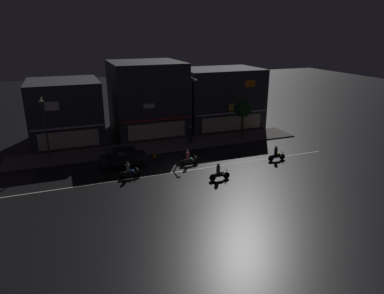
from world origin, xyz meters
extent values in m
plane|color=black|center=(0.00, 0.00, 0.00)|extent=(140.00, 140.00, 0.00)
cube|color=beige|center=(0.00, 0.00, 0.01)|extent=(30.29, 0.16, 0.01)
cube|color=#5B5954|center=(0.00, 7.38, 0.07)|extent=(31.89, 4.07, 0.14)
cube|color=#383A3F|center=(-9.57, 13.45, 3.48)|extent=(7.64, 7.96, 6.97)
cube|color=white|center=(-9.57, 9.35, 2.60)|extent=(7.26, 0.24, 0.12)
cube|color=white|center=(-10.82, 9.41, 4.97)|extent=(1.36, 0.08, 0.91)
cube|color=beige|center=(-9.57, 9.41, 1.30)|extent=(6.11, 0.06, 1.80)
cube|color=#383A3F|center=(9.57, 13.02, 3.80)|extent=(9.96, 7.10, 7.59)
cube|color=white|center=(9.57, 9.35, 2.60)|extent=(9.46, 0.24, 0.12)
cube|color=yellow|center=(9.80, 9.41, 3.32)|extent=(1.40, 0.08, 0.85)
cube|color=orange|center=(11.85, 9.41, 6.07)|extent=(1.33, 0.08, 0.84)
cube|color=beige|center=(9.57, 9.41, 1.30)|extent=(7.96, 0.06, 1.80)
cube|color=#383A3F|center=(0.00, 13.84, 4.34)|extent=(8.34, 8.74, 8.68)
cube|color=red|center=(0.00, 9.35, 2.60)|extent=(7.93, 0.24, 0.12)
cube|color=white|center=(-0.84, 9.41, 4.23)|extent=(1.24, 0.08, 0.51)
cube|color=beige|center=(0.00, 9.41, 1.30)|extent=(6.67, 0.06, 1.80)
cylinder|color=#47494C|center=(-11.56, 7.41, 3.23)|extent=(0.16, 0.16, 6.18)
cube|color=#47494C|center=(-11.56, 6.71, 6.22)|extent=(0.10, 1.40, 0.10)
ellipsoid|color=#F9E099|center=(-11.56, 6.01, 6.14)|extent=(0.44, 0.32, 0.20)
cylinder|color=#47494C|center=(3.64, 8.08, 3.75)|extent=(0.16, 0.16, 7.22)
cube|color=#47494C|center=(3.64, 7.38, 7.26)|extent=(0.10, 1.40, 0.10)
ellipsoid|color=#F9E099|center=(3.64, 6.68, 7.18)|extent=(0.44, 0.32, 0.20)
cylinder|color=#232328|center=(3.19, 7.10, 1.01)|extent=(0.35, 0.35, 1.74)
sphere|color=tan|center=(3.19, 7.10, 1.99)|extent=(0.22, 0.22, 0.22)
cylinder|color=#473323|center=(9.64, 6.97, 1.50)|extent=(0.24, 0.24, 2.72)
sphere|color=#194723|center=(9.64, 6.97, 3.70)|extent=(2.09, 2.09, 2.09)
cube|color=black|center=(-4.96, 3.25, 0.69)|extent=(4.30, 1.78, 0.76)
cube|color=black|center=(-5.17, 3.25, 1.37)|extent=(2.58, 1.57, 0.60)
cube|color=#F9F2CC|center=(-2.85, 3.85, 0.79)|extent=(0.08, 0.20, 0.12)
cube|color=#F9F2CC|center=(-2.85, 2.64, 0.79)|extent=(0.08, 0.20, 0.12)
cylinder|color=black|center=(-3.54, 4.14, 0.31)|extent=(0.62, 0.20, 0.62)
cylinder|color=black|center=(-3.54, 2.36, 0.31)|extent=(0.62, 0.20, 0.62)
cylinder|color=black|center=(-6.38, 4.14, 0.31)|extent=(0.62, 0.20, 0.62)
cylinder|color=black|center=(-6.38, 2.36, 0.31)|extent=(0.62, 0.20, 0.62)
cylinder|color=black|center=(-4.34, 0.22, 0.30)|extent=(0.60, 0.08, 0.60)
cylinder|color=black|center=(-5.64, 0.22, 0.30)|extent=(0.60, 0.10, 0.60)
cube|color=black|center=(-4.99, 0.22, 0.40)|extent=(1.30, 0.14, 0.20)
ellipsoid|color=#1E4CB2|center=(-4.79, 0.22, 0.62)|extent=(0.44, 0.26, 0.24)
cube|color=black|center=(-5.19, 0.22, 0.55)|extent=(0.56, 0.22, 0.10)
cylinder|color=slate|center=(-4.39, 0.22, 0.85)|extent=(0.03, 0.60, 0.03)
sphere|color=white|center=(-4.30, 0.22, 0.75)|extent=(0.14, 0.14, 0.14)
cylinder|color=gray|center=(-5.14, 0.22, 0.95)|extent=(0.32, 0.32, 0.70)
sphere|color=#333338|center=(-5.14, 0.22, 1.41)|extent=(0.22, 0.22, 0.22)
cylinder|color=black|center=(1.53, 1.21, 0.30)|extent=(0.60, 0.08, 0.60)
cylinder|color=black|center=(0.23, 1.21, 0.30)|extent=(0.60, 0.10, 0.60)
cube|color=black|center=(0.88, 1.21, 0.40)|extent=(1.30, 0.14, 0.20)
ellipsoid|color=#268C3F|center=(1.08, 1.21, 0.62)|extent=(0.44, 0.26, 0.24)
cube|color=black|center=(0.68, 1.21, 0.55)|extent=(0.56, 0.22, 0.10)
cylinder|color=slate|center=(1.48, 1.21, 0.85)|extent=(0.03, 0.60, 0.03)
sphere|color=white|center=(1.57, 1.21, 0.75)|extent=(0.14, 0.14, 0.14)
cylinder|color=brown|center=(0.73, 1.21, 0.95)|extent=(0.32, 0.32, 0.70)
sphere|color=#333338|center=(0.73, 1.21, 1.41)|extent=(0.22, 0.22, 0.22)
cylinder|color=black|center=(2.80, -2.88, 0.30)|extent=(0.60, 0.08, 0.60)
cylinder|color=black|center=(1.50, -2.88, 0.30)|extent=(0.60, 0.10, 0.60)
cube|color=black|center=(2.15, -2.88, 0.40)|extent=(1.30, 0.14, 0.20)
ellipsoid|color=#B2B7BC|center=(2.35, -2.88, 0.62)|extent=(0.44, 0.26, 0.24)
cube|color=black|center=(1.95, -2.88, 0.55)|extent=(0.56, 0.22, 0.10)
cylinder|color=slate|center=(2.75, -2.88, 0.85)|extent=(0.03, 0.60, 0.03)
sphere|color=white|center=(2.84, -2.88, 0.75)|extent=(0.14, 0.14, 0.14)
cylinder|color=#4C664C|center=(2.00, -2.88, 0.95)|extent=(0.32, 0.32, 0.70)
sphere|color=#333338|center=(2.00, -2.88, 1.41)|extent=(0.22, 0.22, 0.22)
cylinder|color=black|center=(10.04, -0.67, 0.30)|extent=(0.60, 0.08, 0.60)
cylinder|color=black|center=(8.74, -0.67, 0.30)|extent=(0.60, 0.10, 0.60)
cube|color=black|center=(9.39, -0.67, 0.40)|extent=(1.30, 0.14, 0.20)
ellipsoid|color=gold|center=(9.59, -0.67, 0.62)|extent=(0.44, 0.26, 0.24)
cube|color=black|center=(9.19, -0.67, 0.55)|extent=(0.56, 0.22, 0.10)
cylinder|color=slate|center=(9.99, -0.67, 0.85)|extent=(0.03, 0.60, 0.03)
sphere|color=white|center=(10.08, -0.67, 0.75)|extent=(0.14, 0.14, 0.14)
cylinder|color=#232328|center=(9.24, -0.67, 0.95)|extent=(0.32, 0.32, 0.70)
sphere|color=#333338|center=(9.24, -0.67, 1.41)|extent=(0.22, 0.22, 0.22)
cone|color=orange|center=(-1.66, 4.55, 0.28)|extent=(0.36, 0.36, 0.55)
camera|label=1|loc=(-9.77, -27.60, 12.27)|focal=32.39mm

